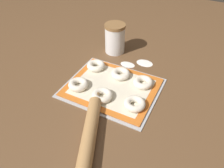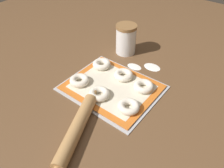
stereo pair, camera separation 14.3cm
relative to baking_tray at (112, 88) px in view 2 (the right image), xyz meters
The scene contains 13 objects.
ground_plane 0.01m from the baking_tray, 142.89° to the right, with size 2.80×2.80×0.00m, color brown.
baking_tray is the anchor object (origin of this frame).
baking_mat 0.01m from the baking_tray, 63.43° to the right, with size 0.39×0.32×0.00m.
bagel_front_left 0.15m from the baking_tray, 151.83° to the right, with size 0.09×0.09×0.03m.
bagel_front_center 0.09m from the baking_tray, 92.66° to the right, with size 0.09×0.09×0.03m.
bagel_front_right 0.16m from the baking_tray, 26.61° to the right, with size 0.09×0.09×0.03m.
bagel_back_left 0.17m from the baking_tray, 146.63° to the left, with size 0.09×0.09×0.03m.
bagel_back_center 0.09m from the baking_tray, 88.37° to the left, with size 0.09×0.09×0.03m.
bagel_back_right 0.14m from the baking_tray, 31.43° to the left, with size 0.09×0.09×0.03m.
flour_canister 0.33m from the baking_tray, 114.04° to the left, with size 0.11×0.11×0.16m.
rolling_pin 0.28m from the baking_tray, 79.60° to the right, with size 0.19×0.40×0.05m.
flour_patch_near 0.20m from the baking_tray, 92.56° to the left, with size 0.08×0.05×0.00m.
flour_patch_far 0.27m from the baking_tray, 76.03° to the left, with size 0.09×0.06×0.00m.
Camera 2 is at (0.47, -0.59, 0.67)m, focal length 35.00 mm.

